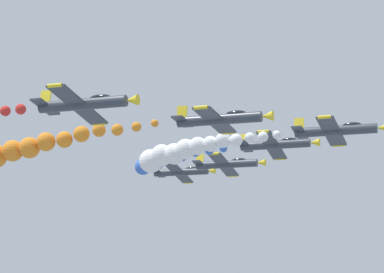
% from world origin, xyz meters
% --- Properties ---
extents(airplane_lead, '(9.48, 10.35, 2.84)m').
position_xyz_m(airplane_lead, '(-0.07, 16.99, 96.81)').
color(airplane_lead, '#333842').
extents(smoke_trail_lead, '(4.10, 18.20, 4.10)m').
position_xyz_m(smoke_trail_lead, '(-1.36, -1.92, 95.59)').
color(smoke_trail_lead, white).
extents(airplane_left_inner, '(9.38, 10.35, 3.11)m').
position_xyz_m(airplane_left_inner, '(-11.15, 7.49, 97.51)').
color(airplane_left_inner, '#333842').
extents(smoke_trail_left_inner, '(2.33, 13.24, 3.46)m').
position_xyz_m(smoke_trail_left_inner, '(-11.46, -7.92, 96.29)').
color(smoke_trail_left_inner, blue).
extents(airplane_right_inner, '(9.55, 10.35, 2.52)m').
position_xyz_m(airplane_right_inner, '(9.84, 6.64, 96.88)').
color(airplane_right_inner, '#333842').
extents(smoke_trail_right_inner, '(2.97, 23.46, 5.06)m').
position_xyz_m(smoke_trail_right_inner, '(9.99, -16.95, 94.86)').
color(smoke_trail_right_inner, orange).
extents(airplane_left_outer, '(9.41, 10.35, 3.04)m').
position_xyz_m(airplane_left_outer, '(-20.71, -1.95, 96.73)').
color(airplane_left_outer, '#333842').
extents(airplane_right_outer, '(9.45, 10.35, 2.95)m').
position_xyz_m(airplane_right_outer, '(20.72, -3.41, 96.95)').
color(airplane_right_outer, '#333842').
extents(airplane_trailing, '(9.39, 10.35, 3.10)m').
position_xyz_m(airplane_trailing, '(-31.10, -12.78, 97.37)').
color(airplane_trailing, '#333842').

